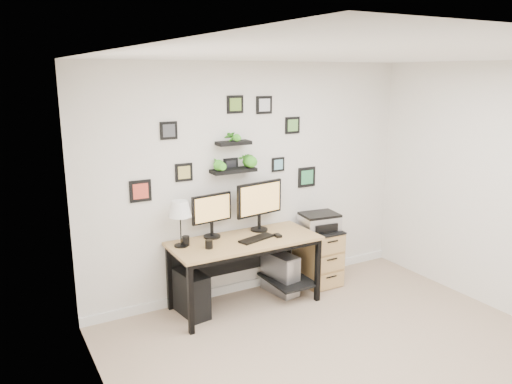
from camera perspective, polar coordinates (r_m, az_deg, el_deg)
room at (r=6.01m, az=-0.19°, el=-10.34°), size 4.00×4.00×4.00m
desk at (r=5.41m, az=-1.14°, el=-6.53°), size 1.60×0.70×0.75m
monitor_left at (r=5.33m, az=-5.08°, el=-2.34°), size 0.47×0.20×0.48m
monitor_right at (r=5.53m, az=0.41°, el=-1.15°), size 0.60×0.22×0.56m
keyboard at (r=5.33m, az=0.07°, el=-5.34°), size 0.44×0.24×0.02m
mouse at (r=5.41m, az=2.50°, el=-4.99°), size 0.07×0.10×0.03m
table_lamp at (r=5.07m, az=-8.69°, el=-2.05°), size 0.23×0.23×0.48m
mug at (r=5.08m, az=-5.40°, el=-5.96°), size 0.08×0.08×0.09m
pen_cup at (r=5.19m, az=-8.03°, el=-5.54°), size 0.08×0.08×0.10m
pc_tower_black at (r=5.35m, az=-7.42°, el=-11.44°), size 0.27×0.49×0.47m
pc_tower_grey at (r=5.81m, az=2.80°, el=-9.25°), size 0.27×0.50×0.47m
file_cabinet at (r=6.07m, az=7.13°, el=-7.30°), size 0.43×0.53×0.67m
printer at (r=5.95m, az=7.28°, el=-3.35°), size 0.46×0.39×0.19m
wall_decor at (r=5.39m, az=-2.39°, el=4.53°), size 2.26×0.18×1.10m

